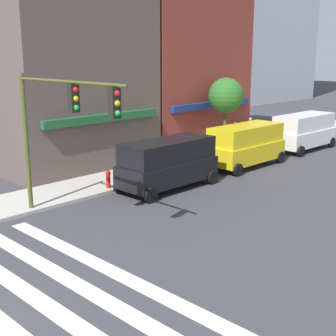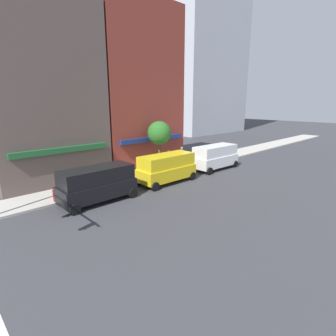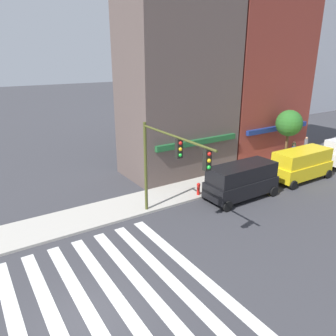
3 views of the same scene
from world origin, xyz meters
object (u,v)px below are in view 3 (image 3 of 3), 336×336
van_black (242,180)px  pedestrian_grey_coat (306,146)px  fire_hydrant (198,188)px  street_tree (289,124)px  traffic_signal (168,157)px  van_yellow (301,164)px  pedestrian_green_top (293,151)px  pedestrian_blue_shirt (293,154)px

van_black → pedestrian_grey_coat: van_black is taller
pedestrian_grey_coat → fire_hydrant: size_ratio=2.10×
pedestrian_grey_coat → street_tree: (-3.71, -0.66, 2.61)m
traffic_signal → van_black: 6.84m
traffic_signal → street_tree: bearing=13.9°
fire_hydrant → street_tree: bearing=6.2°
van_yellow → pedestrian_grey_coat: van_yellow is taller
van_yellow → fire_hydrant: van_yellow is taller
pedestrian_green_top → pedestrian_blue_shirt: (-0.80, -0.58, 0.00)m
van_black → fire_hydrant: bearing=142.3°
traffic_signal → van_yellow: bearing=3.2°
traffic_signal → pedestrian_blue_shirt: (14.78, 3.19, -3.00)m
van_black → pedestrian_blue_shirt: 8.93m
pedestrian_green_top → fire_hydrant: 11.69m
van_yellow → pedestrian_blue_shirt: 3.41m
van_black → pedestrian_green_top: 9.87m
street_tree → pedestrian_blue_shirt: bearing=-27.1°
pedestrian_blue_shirt → fire_hydrant: (-10.80, -0.79, -0.46)m
van_yellow → pedestrian_blue_shirt: (2.32, 2.49, -0.21)m
traffic_signal → fire_hydrant: bearing=31.1°
traffic_signal → pedestrian_blue_shirt: bearing=12.2°
traffic_signal → pedestrian_green_top: 16.31m
van_yellow → street_tree: size_ratio=1.08×
traffic_signal → fire_hydrant: 5.80m
van_black → pedestrian_grey_coat: size_ratio=2.83×
van_black → pedestrian_blue_shirt: van_black is taller
van_black → pedestrian_grey_coat: 12.18m
traffic_signal → van_yellow: size_ratio=1.23×
van_yellow → pedestrian_green_top: van_yellow is taller
street_tree → van_yellow: bearing=-121.5°
pedestrian_grey_coat → street_tree: size_ratio=0.38×
van_yellow → street_tree: street_tree is taller
pedestrian_blue_shirt → pedestrian_grey_coat: (3.10, 0.97, 0.00)m
pedestrian_green_top → street_tree: (-1.41, -0.27, 2.61)m
van_black → pedestrian_blue_shirt: bearing=15.9°
van_yellow → traffic_signal: bearing=-176.1°
traffic_signal → fire_hydrant: traffic_signal is taller
van_black → street_tree: (7.96, 2.80, 2.39)m
traffic_signal → van_black: traffic_signal is taller
van_yellow → pedestrian_green_top: 4.38m
pedestrian_grey_coat → fire_hydrant: bearing=143.6°
pedestrian_green_top → pedestrian_grey_coat: size_ratio=1.00×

